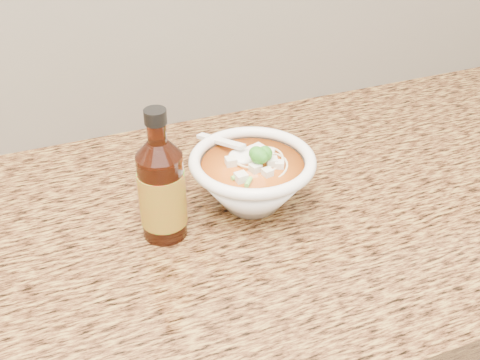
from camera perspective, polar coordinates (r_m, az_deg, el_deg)
name	(u,v)px	position (r m, az deg, el deg)	size (l,w,h in m)	color
counter_slab	(41,270)	(0.90, -18.37, -8.08)	(4.00, 0.68, 0.04)	olive
soup_bowl	(252,180)	(0.91, 1.15, 0.03)	(0.19, 0.21, 0.11)	white
hot_sauce_bottle	(162,190)	(0.84, -7.42, -0.96)	(0.09, 0.09, 0.20)	#391207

